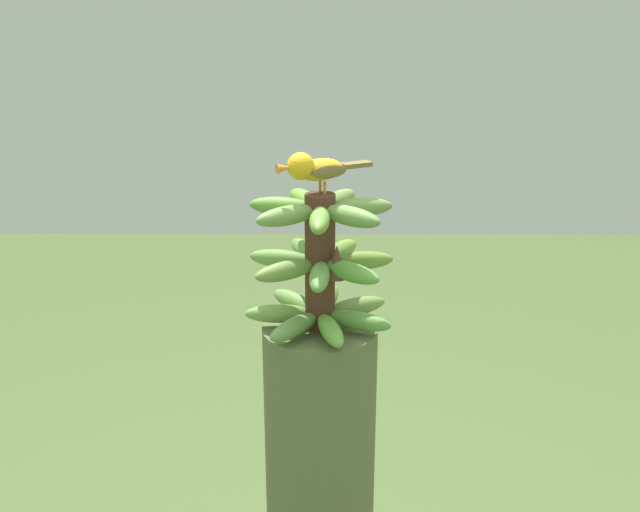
% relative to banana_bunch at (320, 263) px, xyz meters
% --- Properties ---
extents(banana_bunch, '(0.27, 0.27, 0.25)m').
position_rel_banana_bunch_xyz_m(banana_bunch, '(0.00, 0.00, 0.00)').
color(banana_bunch, '#4C2D1E').
rests_on(banana_bunch, banana_tree).
extents(perched_bird, '(0.10, 0.17, 0.07)m').
position_rel_banana_bunch_xyz_m(perched_bird, '(-0.00, -0.01, 0.17)').
color(perched_bird, '#C68933').
rests_on(perched_bird, banana_bunch).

